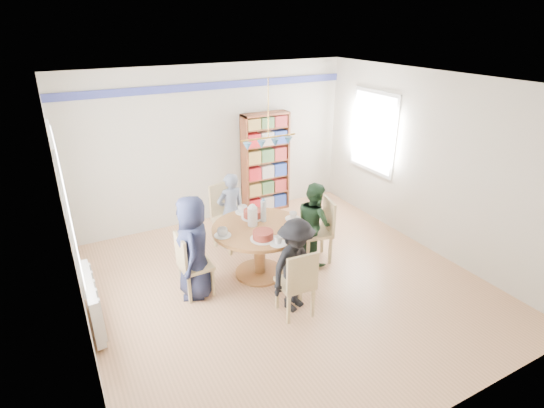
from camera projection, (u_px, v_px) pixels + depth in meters
ground at (286, 284)px, 5.85m from camera, size 5.00×5.00×0.00m
room_shell at (239, 155)px, 5.78m from camera, size 5.00×5.00×5.00m
radiator at (93, 302)px, 4.91m from camera, size 0.12×1.00×0.60m
dining_table at (259, 239)px, 5.87m from camera, size 1.30×1.30×0.75m
chair_left at (190, 263)px, 5.43m from camera, size 0.40×0.40×0.89m
chair_right at (321, 227)px, 6.27m from camera, size 0.52×0.52×0.96m
chair_far at (227, 213)px, 6.64m from camera, size 0.57×0.57×1.04m
chair_near at (298, 281)px, 5.03m from camera, size 0.43×0.43×0.91m
person_left at (193, 247)px, 5.38m from camera, size 0.64×0.79×1.39m
person_right at (314, 223)px, 6.21m from camera, size 0.52×0.64×1.24m
person_far at (231, 211)px, 6.58m from camera, size 0.48×0.34×1.23m
person_near at (296, 265)px, 5.14m from camera, size 0.90×0.70×1.23m
bookshelf at (266, 164)px, 7.77m from camera, size 0.88×0.26×1.85m
tableware at (256, 222)px, 5.77m from camera, size 1.30×1.30×0.34m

